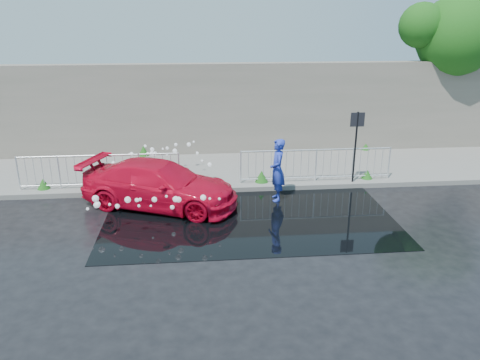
{
  "coord_description": "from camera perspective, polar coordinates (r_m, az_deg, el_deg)",
  "views": [
    {
      "loc": [
        -0.88,
        -11.09,
        5.35
      ],
      "look_at": [
        0.28,
        1.23,
        1.0
      ],
      "focal_mm": 35.0,
      "sensor_mm": 36.0,
      "label": 1
    }
  ],
  "objects": [
    {
      "name": "sign_post",
      "position": [
        15.5,
        13.98,
        5.26
      ],
      "size": [
        0.45,
        0.06,
        2.5
      ],
      "color": "black",
      "rests_on": "ground"
    },
    {
      "name": "railing_left",
      "position": [
        15.48,
        -16.74,
        1.17
      ],
      "size": [
        5.05,
        0.05,
        1.1
      ],
      "color": "silver",
      "rests_on": "pavement"
    },
    {
      "name": "tree",
      "position": [
        21.31,
        25.38,
        16.0
      ],
      "size": [
        5.0,
        3.17,
        6.32
      ],
      "color": "#332114",
      "rests_on": "ground"
    },
    {
      "name": "person",
      "position": [
        14.15,
        4.58,
        1.22
      ],
      "size": [
        0.48,
        0.71,
        1.91
      ],
      "primitive_type": "imported",
      "rotation": [
        0.0,
        0.0,
        -1.61
      ],
      "color": "#2235AD",
      "rests_on": "ground"
    },
    {
      "name": "weeds",
      "position": [
        16.41,
        -3.46,
        1.5
      ],
      "size": [
        12.17,
        3.93,
        0.4
      ],
      "color": "#184211",
      "rests_on": "pavement"
    },
    {
      "name": "railing_right",
      "position": [
        15.65,
        9.24,
        1.95
      ],
      "size": [
        5.05,
        0.05,
        1.1
      ],
      "color": "silver",
      "rests_on": "pavement"
    },
    {
      "name": "puddle",
      "position": [
        13.29,
        1.05,
        -4.35
      ],
      "size": [
        8.0,
        5.0,
        0.01
      ],
      "primitive_type": "cube",
      "color": "black",
      "rests_on": "ground"
    },
    {
      "name": "red_car",
      "position": [
        13.92,
        -9.75,
        -0.57
      ],
      "size": [
        5.0,
        3.44,
        1.34
      ],
      "primitive_type": "imported",
      "rotation": [
        0.0,
        0.0,
        1.2
      ],
      "color": "red",
      "rests_on": "ground"
    },
    {
      "name": "retaining_wall",
      "position": [
        18.63,
        -2.6,
        8.68
      ],
      "size": [
        30.0,
        0.6,
        3.5
      ],
      "primitive_type": "cube",
      "color": "#656055",
      "rests_on": "pavement"
    },
    {
      "name": "pavement",
      "position": [
        16.95,
        -2.13,
        1.23
      ],
      "size": [
        30.0,
        4.0,
        0.15
      ],
      "primitive_type": "cube",
      "color": "slate",
      "rests_on": "ground"
    },
    {
      "name": "water_spray",
      "position": [
        14.47,
        -9.88,
        0.44
      ],
      "size": [
        3.55,
        5.73,
        1.02
      ],
      "color": "white",
      "rests_on": "ground"
    },
    {
      "name": "curb",
      "position": [
        15.07,
        -1.68,
        -1.11
      ],
      "size": [
        30.0,
        0.25,
        0.16
      ],
      "primitive_type": "cube",
      "color": "slate",
      "rests_on": "ground"
    },
    {
      "name": "ground",
      "position": [
        12.34,
        -0.76,
        -6.32
      ],
      "size": [
        90.0,
        90.0,
        0.0
      ],
      "primitive_type": "plane",
      "color": "black",
      "rests_on": "ground"
    }
  ]
}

